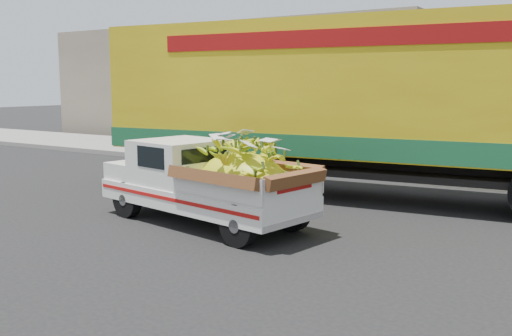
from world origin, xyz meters
The scene contains 6 objects.
ground centered at (0.00, 0.00, 0.00)m, with size 100.00×100.00×0.00m, color black.
curb centered at (0.00, 6.04, 0.07)m, with size 60.00×0.25×0.15m, color gray.
sidewalk centered at (0.00, 8.14, 0.07)m, with size 60.00×4.00×0.14m, color gray.
building_left centered at (-8.00, 14.04, 2.50)m, with size 18.00×6.00×5.00m, color gray.
pickup_truck centered at (1.12, -0.21, 0.78)m, with size 4.34×2.21×1.45m.
semi_trailer centered at (2.30, 3.59, 2.12)m, with size 12.04×3.75×3.80m.
Camera 1 is at (6.93, -8.00, 2.46)m, focal length 40.00 mm.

